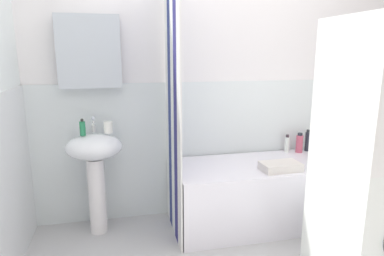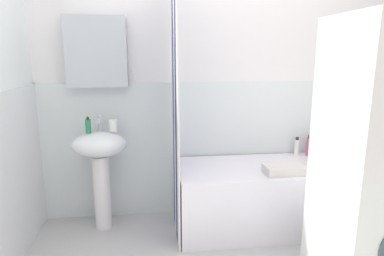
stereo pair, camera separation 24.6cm
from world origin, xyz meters
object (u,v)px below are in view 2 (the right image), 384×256
(sink, at_px, (100,159))
(washer_dryer_stack, at_px, (379,164))
(conditioner_bottle, at_px, (310,146))
(bathtub, at_px, (262,196))
(soap_dispenser, at_px, (88,126))
(lotion_bottle, at_px, (297,147))
(body_wash_bottle, at_px, (319,144))
(toothbrush_cup, at_px, (113,125))
(towel_folded, at_px, (284,170))

(sink, distance_m, washer_dryer_stack, 2.00)
(conditioner_bottle, bearing_deg, bathtub, -155.56)
(soap_dispenser, distance_m, lotion_bottle, 1.83)
(body_wash_bottle, bearing_deg, washer_dryer_stack, -101.39)
(washer_dryer_stack, bearing_deg, body_wash_bottle, 78.61)
(sink, distance_m, body_wash_bottle, 1.94)
(soap_dispenser, bearing_deg, conditioner_bottle, 3.15)
(toothbrush_cup, relative_size, bathtub, 0.07)
(sink, distance_m, conditioner_bottle, 1.84)
(toothbrush_cup, xyz_separation_m, towel_folded, (1.32, -0.36, -0.31))
(lotion_bottle, bearing_deg, conditioner_bottle, -14.90)
(toothbrush_cup, height_order, conditioner_bottle, toothbrush_cup)
(bathtub, bearing_deg, soap_dispenser, 174.87)
(soap_dispenser, distance_m, washer_dryer_stack, 2.04)
(bathtub, height_order, conditioner_bottle, conditioner_bottle)
(towel_folded, bearing_deg, bathtub, 119.01)
(body_wash_bottle, xyz_separation_m, towel_folded, (-0.50, -0.45, -0.07))
(toothbrush_cup, distance_m, conditioner_bottle, 1.74)
(sink, distance_m, soap_dispenser, 0.29)
(body_wash_bottle, height_order, conditioner_bottle, body_wash_bottle)
(toothbrush_cup, bearing_deg, bathtub, -8.14)
(soap_dispenser, relative_size, body_wash_bottle, 0.65)
(body_wash_bottle, bearing_deg, soap_dispenser, -176.25)
(conditioner_bottle, relative_size, towel_folded, 0.60)
(lotion_bottle, bearing_deg, soap_dispenser, -175.72)
(conditioner_bottle, relative_size, washer_dryer_stack, 0.11)
(towel_folded, distance_m, washer_dryer_stack, 0.77)
(soap_dispenser, bearing_deg, washer_dryer_stack, -29.02)
(toothbrush_cup, distance_m, washer_dryer_stack, 1.90)
(toothbrush_cup, xyz_separation_m, bathtub, (1.21, -0.17, -0.60))
(towel_folded, bearing_deg, toothbrush_cup, 164.62)
(body_wash_bottle, height_order, lotion_bottle, body_wash_bottle)
(sink, height_order, towel_folded, sink)
(lotion_bottle, height_order, washer_dryer_stack, washer_dryer_stack)
(toothbrush_cup, bearing_deg, washer_dryer_stack, -33.06)
(soap_dispenser, height_order, washer_dryer_stack, washer_dryer_stack)
(bathtub, distance_m, body_wash_bottle, 0.75)
(washer_dryer_stack, bearing_deg, bathtub, 113.79)
(toothbrush_cup, relative_size, conditioner_bottle, 0.50)
(lotion_bottle, bearing_deg, towel_folded, -123.08)
(lotion_bottle, xyz_separation_m, washer_dryer_stack, (-0.02, -1.13, 0.21))
(conditioner_bottle, bearing_deg, toothbrush_cup, -178.08)
(soap_dispenser, height_order, bathtub, soap_dispenser)
(sink, xyz_separation_m, toothbrush_cup, (0.12, 0.04, 0.27))
(body_wash_bottle, bearing_deg, toothbrush_cup, -177.36)
(washer_dryer_stack, bearing_deg, lotion_bottle, 89.14)
(body_wash_bottle, bearing_deg, lotion_bottle, 179.09)
(bathtub, xyz_separation_m, lotion_bottle, (0.40, 0.26, 0.35))
(bathtub, relative_size, washer_dryer_stack, 0.86)
(conditioner_bottle, distance_m, lotion_bottle, 0.12)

